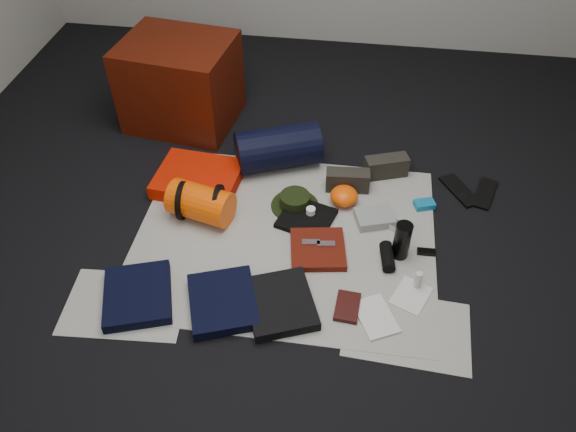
# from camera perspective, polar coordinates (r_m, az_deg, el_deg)

# --- Properties ---
(floor) EXTENTS (4.50, 4.50, 0.02)m
(floor) POSITION_cam_1_polar(r_m,az_deg,el_deg) (3.05, -0.30, -2.35)
(floor) COLOR black
(floor) RESTS_ON ground
(newspaper_mat) EXTENTS (1.60, 1.30, 0.01)m
(newspaper_mat) POSITION_cam_1_polar(r_m,az_deg,el_deg) (3.04, -0.30, -2.18)
(newspaper_mat) COLOR beige
(newspaper_mat) RESTS_ON floor
(newspaper_sheet_front_left) EXTENTS (0.61, 0.44, 0.00)m
(newspaper_sheet_front_left) POSITION_cam_1_polar(r_m,az_deg,el_deg) (2.86, -16.16, -8.60)
(newspaper_sheet_front_left) COLOR beige
(newspaper_sheet_front_left) RESTS_ON floor
(newspaper_sheet_front_right) EXTENTS (0.60, 0.43, 0.00)m
(newspaper_sheet_front_right) POSITION_cam_1_polar(r_m,az_deg,el_deg) (2.73, 11.98, -11.20)
(newspaper_sheet_front_right) COLOR beige
(newspaper_sheet_front_right) RESTS_ON floor
(red_cabinet) EXTENTS (0.74, 0.65, 0.56)m
(red_cabinet) POSITION_cam_1_polar(r_m,az_deg,el_deg) (3.80, -10.86, 13.15)
(red_cabinet) COLOR #491105
(red_cabinet) RESTS_ON floor
(sleeping_pad) EXTENTS (0.51, 0.43, 0.09)m
(sleeping_pad) POSITION_cam_1_polar(r_m,az_deg,el_deg) (3.36, -9.11, 3.77)
(sleeping_pad) COLOR red
(sleeping_pad) RESTS_ON newspaper_mat
(stuff_sack) EXTENTS (0.38, 0.28, 0.20)m
(stuff_sack) POSITION_cam_1_polar(r_m,az_deg,el_deg) (3.11, -8.86, 1.31)
(stuff_sack) COLOR #FF4F04
(stuff_sack) RESTS_ON newspaper_mat
(sack_strap_left) EXTENTS (0.02, 0.22, 0.22)m
(sack_strap_left) POSITION_cam_1_polar(r_m,az_deg,el_deg) (3.13, -10.63, 1.58)
(sack_strap_left) COLOR black
(sack_strap_left) RESTS_ON newspaper_mat
(sack_strap_right) EXTENTS (0.03, 0.22, 0.22)m
(sack_strap_right) POSITION_cam_1_polar(r_m,az_deg,el_deg) (3.08, -7.09, 1.23)
(sack_strap_right) COLOR black
(sack_strap_right) RESTS_ON newspaper_mat
(navy_duffel) EXTENTS (0.56, 0.43, 0.26)m
(navy_duffel) POSITION_cam_1_polar(r_m,az_deg,el_deg) (3.40, -1.02, 6.92)
(navy_duffel) COLOR black
(navy_duffel) RESTS_ON newspaper_mat
(boonie_brim) EXTENTS (0.29, 0.29, 0.01)m
(boonie_brim) POSITION_cam_1_polar(r_m,az_deg,el_deg) (3.20, 0.70, 1.07)
(boonie_brim) COLOR black
(boonie_brim) RESTS_ON newspaper_mat
(boonie_crown) EXTENTS (0.17, 0.17, 0.07)m
(boonie_crown) POSITION_cam_1_polar(r_m,az_deg,el_deg) (3.17, 0.71, 1.61)
(boonie_crown) COLOR black
(boonie_crown) RESTS_ON boonie_brim
(hiking_boot_left) EXTENTS (0.26, 0.11, 0.13)m
(hiking_boot_left) POSITION_cam_1_polar(r_m,az_deg,el_deg) (3.29, 6.08, 3.63)
(hiking_boot_left) COLOR #2C2922
(hiking_boot_left) RESTS_ON newspaper_mat
(hiking_boot_right) EXTENTS (0.27, 0.18, 0.13)m
(hiking_boot_right) POSITION_cam_1_polar(r_m,az_deg,el_deg) (3.42, 9.94, 4.98)
(hiking_boot_right) COLOR #2C2922
(hiking_boot_right) RESTS_ON newspaper_mat
(flip_flop_left) EXTENTS (0.24, 0.29, 0.02)m
(flip_flop_left) POSITION_cam_1_polar(r_m,az_deg,el_deg) (3.45, 17.04, 2.50)
(flip_flop_left) COLOR black
(flip_flop_left) RESTS_ON floor
(flip_flop_right) EXTENTS (0.18, 0.29, 0.02)m
(flip_flop_right) POSITION_cam_1_polar(r_m,az_deg,el_deg) (3.48, 19.35, 2.17)
(flip_flop_right) COLOR black
(flip_flop_right) RESTS_ON floor
(trousers_navy_a) EXTENTS (0.41, 0.44, 0.06)m
(trousers_navy_a) POSITION_cam_1_polar(r_m,az_deg,el_deg) (2.84, -15.02, -7.78)
(trousers_navy_a) COLOR black
(trousers_navy_a) RESTS_ON newspaper_mat
(trousers_navy_b) EXTENTS (0.42, 0.44, 0.06)m
(trousers_navy_b) POSITION_cam_1_polar(r_m,az_deg,el_deg) (2.74, -6.63, -8.63)
(trousers_navy_b) COLOR black
(trousers_navy_b) RESTS_ON newspaper_mat
(trousers_charcoal) EXTENTS (0.42, 0.44, 0.06)m
(trousers_charcoal) POSITION_cam_1_polar(r_m,az_deg,el_deg) (2.72, -0.80, -8.86)
(trousers_charcoal) COLOR black
(trousers_charcoal) RESTS_ON newspaper_mat
(black_tshirt) EXTENTS (0.34, 0.33, 0.03)m
(black_tshirt) POSITION_cam_1_polar(r_m,az_deg,el_deg) (3.11, 1.88, -0.23)
(black_tshirt) COLOR black
(black_tshirt) RESTS_ON newspaper_mat
(red_shirt) EXTENTS (0.32, 0.32, 0.04)m
(red_shirt) POSITION_cam_1_polar(r_m,az_deg,el_deg) (2.95, 3.05, -3.39)
(red_shirt) COLOR #561309
(red_shirt) RESTS_ON newspaper_mat
(orange_stuff_sack) EXTENTS (0.17, 0.17, 0.10)m
(orange_stuff_sack) POSITION_cam_1_polar(r_m,az_deg,el_deg) (3.21, 5.71, 2.04)
(orange_stuff_sack) COLOR #FF4F04
(orange_stuff_sack) RESTS_ON newspaper_mat
(first_aid_pouch) EXTENTS (0.24, 0.21, 0.05)m
(first_aid_pouch) POSITION_cam_1_polar(r_m,az_deg,el_deg) (3.14, 8.76, -0.17)
(first_aid_pouch) COLOR gray
(first_aid_pouch) RESTS_ON newspaper_mat
(water_bottle) EXTENTS (0.11, 0.11, 0.22)m
(water_bottle) POSITION_cam_1_polar(r_m,az_deg,el_deg) (2.93, 11.50, -2.45)
(water_bottle) COLOR black
(water_bottle) RESTS_ON newspaper_mat
(speaker) EXTENTS (0.09, 0.18, 0.07)m
(speaker) POSITION_cam_1_polar(r_m,az_deg,el_deg) (2.94, 10.05, -4.10)
(speaker) COLOR black
(speaker) RESTS_ON newspaper_mat
(compact_camera) EXTENTS (0.12, 0.10, 0.04)m
(compact_camera) POSITION_cam_1_polar(r_m,az_deg,el_deg) (3.13, 10.45, -0.76)
(compact_camera) COLOR #BDBCC2
(compact_camera) RESTS_ON newspaper_mat
(cyan_case) EXTENTS (0.13, 0.10, 0.04)m
(cyan_case) POSITION_cam_1_polar(r_m,az_deg,el_deg) (3.28, 13.68, 1.16)
(cyan_case) COLOR #106F9E
(cyan_case) RESTS_ON newspaper_mat
(toiletry_purple) EXTENTS (0.04, 0.04, 0.09)m
(toiletry_purple) POSITION_cam_1_polar(r_m,az_deg,el_deg) (2.86, 13.07, -6.29)
(toiletry_purple) COLOR #4C267A
(toiletry_purple) RESTS_ON newspaper_mat
(toiletry_clear) EXTENTS (0.04, 0.04, 0.10)m
(toiletry_clear) POSITION_cam_1_polar(r_m,az_deg,el_deg) (2.84, 13.04, -6.36)
(toiletry_clear) COLOR silver
(toiletry_clear) RESTS_ON newspaper_mat
(paperback_book) EXTENTS (0.13, 0.18, 0.02)m
(paperback_book) POSITION_cam_1_polar(r_m,az_deg,el_deg) (2.74, 6.04, -9.15)
(paperback_book) COLOR black
(paperback_book) RESTS_ON newspaper_mat
(map_booklet) EXTENTS (0.25, 0.28, 0.01)m
(map_booklet) POSITION_cam_1_polar(r_m,az_deg,el_deg) (2.73, 8.88, -10.08)
(map_booklet) COLOR silver
(map_booklet) RESTS_ON newspaper_mat
(map_printout) EXTENTS (0.22, 0.24, 0.01)m
(map_printout) POSITION_cam_1_polar(r_m,az_deg,el_deg) (2.84, 12.40, -7.89)
(map_printout) COLOR silver
(map_printout) RESTS_ON newspaper_mat
(sunglasses) EXTENTS (0.09, 0.04, 0.02)m
(sunglasses) POSITION_cam_1_polar(r_m,az_deg,el_deg) (3.03, 13.85, -3.56)
(sunglasses) COLOR black
(sunglasses) RESTS_ON newspaper_mat
(key_cluster) EXTENTS (0.08, 0.08, 0.01)m
(key_cluster) POSITION_cam_1_polar(r_m,az_deg,el_deg) (2.86, -14.86, -7.91)
(key_cluster) COLOR #BDBCC2
(key_cluster) RESTS_ON newspaper_mat
(tape_roll) EXTENTS (0.05, 0.05, 0.04)m
(tape_roll) POSITION_cam_1_polar(r_m,az_deg,el_deg) (3.11, 2.32, 0.52)
(tape_roll) COLOR white
(tape_roll) RESTS_ON black_tshirt
(energy_bar_a) EXTENTS (0.10, 0.05, 0.01)m
(energy_bar_a) POSITION_cam_1_polar(r_m,az_deg,el_deg) (2.95, 2.33, -2.69)
(energy_bar_a) COLOR #BDBCC2
(energy_bar_a) RESTS_ON red_shirt
(energy_bar_b) EXTENTS (0.10, 0.05, 0.01)m
(energy_bar_b) POSITION_cam_1_polar(r_m,az_deg,el_deg) (2.94, 3.88, -2.85)
(energy_bar_b) COLOR #BDBCC2
(energy_bar_b) RESTS_ON red_shirt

